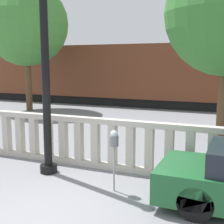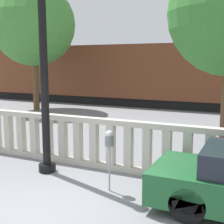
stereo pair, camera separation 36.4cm
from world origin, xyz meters
The scene contains 6 objects.
ground_plane centered at (0.00, 0.00, 0.00)m, with size 160.00×160.00×0.00m, color slate.
balustrade centered at (0.00, 2.83, 0.67)m, with size 17.36×0.24×1.35m.
lamppost centered at (-1.18, 1.99, 3.00)m, with size 0.44×0.44×6.37m.
parking_meter centered at (0.81, 1.55, 1.11)m, with size 0.20×0.20×1.36m.
train_near centered at (-3.37, 15.01, 2.04)m, with size 23.10×2.82×4.49m.
tree_left centered at (-8.14, 10.34, 4.91)m, with size 4.72×4.72×7.28m.
Camera 2 is at (3.60, -4.31, 2.80)m, focal length 50.00 mm.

